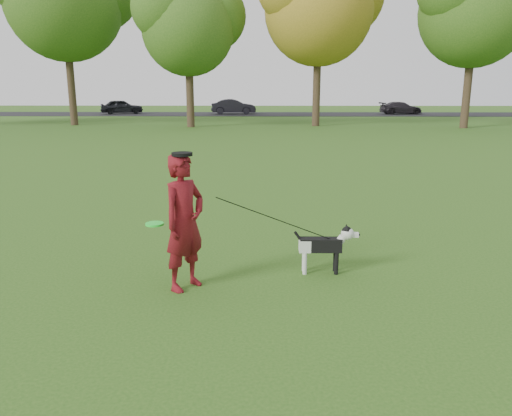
{
  "coord_description": "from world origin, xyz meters",
  "views": [
    {
      "loc": [
        0.69,
        -6.38,
        2.56
      ],
      "look_at": [
        0.58,
        0.15,
        0.95
      ],
      "focal_mm": 35.0,
      "sensor_mm": 36.0,
      "label": 1
    }
  ],
  "objects_px": {
    "dog": "(326,244)",
    "car_mid": "(234,107)",
    "man": "(184,222)",
    "car_right": "(401,108)",
    "car_left": "(122,107)"
  },
  "relations": [
    {
      "from": "dog",
      "to": "car_mid",
      "type": "height_order",
      "value": "car_mid"
    },
    {
      "from": "car_mid",
      "to": "man",
      "type": "bearing_deg",
      "value": 179.29
    },
    {
      "from": "man",
      "to": "car_mid",
      "type": "relative_size",
      "value": 0.43
    },
    {
      "from": "man",
      "to": "car_right",
      "type": "height_order",
      "value": "man"
    },
    {
      "from": "man",
      "to": "car_left",
      "type": "relative_size",
      "value": 0.46
    },
    {
      "from": "car_mid",
      "to": "car_right",
      "type": "height_order",
      "value": "car_mid"
    },
    {
      "from": "car_mid",
      "to": "car_right",
      "type": "xyz_separation_m",
      "value": [
        15.23,
        0.0,
        -0.11
      ]
    },
    {
      "from": "car_mid",
      "to": "car_left",
      "type": "bearing_deg",
      "value": 86.67
    },
    {
      "from": "car_mid",
      "to": "car_right",
      "type": "relative_size",
      "value": 1.06
    },
    {
      "from": "man",
      "to": "dog",
      "type": "distance_m",
      "value": 2.0
    },
    {
      "from": "car_left",
      "to": "car_mid",
      "type": "height_order",
      "value": "car_mid"
    },
    {
      "from": "dog",
      "to": "car_right",
      "type": "relative_size",
      "value": 0.24
    },
    {
      "from": "man",
      "to": "car_mid",
      "type": "xyz_separation_m",
      "value": [
        -1.85,
        40.33,
        -0.19
      ]
    },
    {
      "from": "man",
      "to": "car_left",
      "type": "xyz_separation_m",
      "value": [
        -12.13,
        40.33,
        -0.21
      ]
    },
    {
      "from": "dog",
      "to": "car_right",
      "type": "xyz_separation_m",
      "value": [
        11.52,
        39.78,
        0.15
      ]
    }
  ]
}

